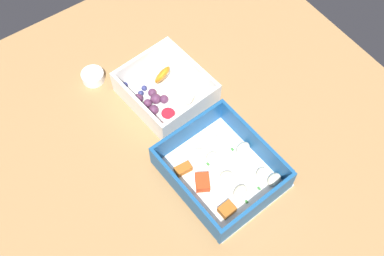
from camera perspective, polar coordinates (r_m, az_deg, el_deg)
name	(u,v)px	position (r cm, az deg, el deg)	size (l,w,h in cm)	color
table_surface	(188,135)	(86.73, -0.53, -0.79)	(80.00, 80.00, 2.00)	#9E7547
pasta_container	(222,171)	(80.40, 3.58, -5.19)	(19.33, 16.94, 5.51)	white
fruit_bowl	(165,91)	(88.75, -3.25, 4.42)	(16.49, 14.98, 5.20)	white
paper_cup_liner	(93,76)	(93.60, -11.79, 6.07)	(4.32, 4.32, 1.91)	white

